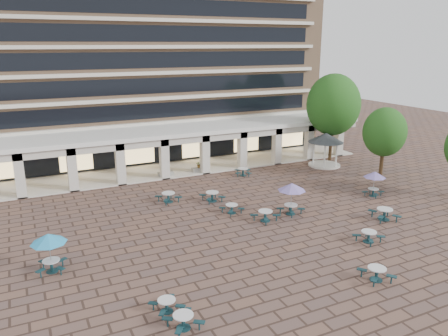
{
  "coord_description": "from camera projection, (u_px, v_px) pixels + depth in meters",
  "views": [
    {
      "loc": [
        -14.35,
        -26.58,
        12.61
      ],
      "look_at": [
        -0.24,
        3.0,
        3.25
      ],
      "focal_mm": 35.0,
      "sensor_mm": 36.0,
      "label": 1
    }
  ],
  "objects": [
    {
      "name": "picnic_table_3",
      "position": [
        385.0,
        213.0,
        32.31
      ],
      "size": [
        2.27,
        2.27,
        0.86
      ],
      "rotation": [
        0.0,
        0.0,
        -0.29
      ],
      "color": "#163843",
      "rests_on": "ground"
    },
    {
      "name": "planter_left",
      "position": [
        166.0,
        172.0,
        42.77
      ],
      "size": [
        1.5,
        0.74,
        1.24
      ],
      "color": "#999994",
      "rests_on": "ground"
    },
    {
      "name": "picnic_table_2",
      "position": [
        377.0,
        273.0,
        24.04
      ],
      "size": [
        1.86,
        1.86,
        0.76
      ],
      "rotation": [
        0.0,
        0.0,
        -0.14
      ],
      "color": "#163843",
      "rests_on": "ground"
    },
    {
      "name": "apartment_building",
      "position": [
        143.0,
        44.0,
        51.12
      ],
      "size": [
        40.0,
        15.5,
        25.2
      ],
      "color": "tan",
      "rests_on": "ground"
    },
    {
      "name": "picnic_table_10",
      "position": [
        265.0,
        215.0,
        32.1
      ],
      "size": [
        2.11,
        2.11,
        0.79
      ],
      "rotation": [
        0.0,
        0.0,
        0.31
      ],
      "color": "#163843",
      "rests_on": "ground"
    },
    {
      "name": "picnic_table_5",
      "position": [
        232.0,
        208.0,
        33.59
      ],
      "size": [
        1.82,
        1.82,
        0.71
      ],
      "rotation": [
        0.0,
        0.0,
        0.23
      ],
      "color": "#163843",
      "rests_on": "ground"
    },
    {
      "name": "planter_right",
      "position": [
        199.0,
        168.0,
        44.25
      ],
      "size": [
        1.5,
        0.69,
        1.19
      ],
      "color": "#999994",
      "rests_on": "ground"
    },
    {
      "name": "picnic_table_11",
      "position": [
        375.0,
        175.0,
        36.99
      ],
      "size": [
        1.88,
        1.88,
        2.17
      ],
      "rotation": [
        0.0,
        0.0,
        0.37
      ],
      "color": "#163843",
      "rests_on": "ground"
    },
    {
      "name": "picnic_table_6",
      "position": [
        292.0,
        188.0,
        32.96
      ],
      "size": [
        2.14,
        2.14,
        2.47
      ],
      "rotation": [
        0.0,
        0.0,
        0.31
      ],
      "color": "#163843",
      "rests_on": "ground"
    },
    {
      "name": "retail_arcade",
      "position": [
        176.0,
        141.0,
        44.5
      ],
      "size": [
        42.0,
        6.6,
        4.4
      ],
      "color": "white",
      "rests_on": "ground"
    },
    {
      "name": "gazebo",
      "position": [
        326.0,
        141.0,
        46.1
      ],
      "size": [
        3.79,
        3.79,
        3.52
      ],
      "rotation": [
        0.0,
        0.0,
        -0.15
      ],
      "color": "beige",
      "rests_on": "ground"
    },
    {
      "name": "picnic_table_8",
      "position": [
        168.0,
        196.0,
        35.94
      ],
      "size": [
        2.07,
        2.07,
        0.81
      ],
      "rotation": [
        0.0,
        0.0,
        0.22
      ],
      "color": "#163843",
      "rests_on": "ground"
    },
    {
      "name": "picnic_table_13",
      "position": [
        243.0,
        171.0,
        43.18
      ],
      "size": [
        2.04,
        2.04,
        0.74
      ],
      "rotation": [
        0.0,
        0.0,
        -0.43
      ],
      "color": "#163843",
      "rests_on": "ground"
    },
    {
      "name": "tree_east_a",
      "position": [
        385.0,
        132.0,
        41.68
      ],
      "size": [
        4.11,
        4.11,
        6.84
      ],
      "color": "#432C1A",
      "rests_on": "ground"
    },
    {
      "name": "picnic_table_7",
      "position": [
        369.0,
        236.0,
        28.7
      ],
      "size": [
        1.91,
        1.91,
        0.75
      ],
      "rotation": [
        0.0,
        0.0,
        0.21
      ],
      "color": "#163843",
      "rests_on": "ground"
    },
    {
      "name": "tree_east_c",
      "position": [
        333.0,
        105.0,
        46.89
      ],
      "size": [
        5.77,
        5.77,
        9.6
      ],
      "color": "#432C1A",
      "rests_on": "ground"
    },
    {
      "name": "picnic_table_4",
      "position": [
        49.0,
        240.0,
        24.51
      ],
      "size": [
        2.03,
        2.03,
        2.34
      ],
      "rotation": [
        0.0,
        0.0,
        -0.19
      ],
      "color": "#163843",
      "rests_on": "ground"
    },
    {
      "name": "ground",
      "position": [
        244.0,
        219.0,
        32.48
      ],
      "size": [
        120.0,
        120.0,
        0.0
      ],
      "primitive_type": "plane",
      "color": "brown",
      "rests_on": "ground"
    },
    {
      "name": "picnic_table_0",
      "position": [
        167.0,
        304.0,
        21.21
      ],
      "size": [
        1.66,
        1.66,
        0.67
      ],
      "rotation": [
        0.0,
        0.0,
        0.17
      ],
      "color": "#163843",
      "rests_on": "ground"
    },
    {
      "name": "picnic_table_12",
      "position": [
        212.0,
        196.0,
        36.13
      ],
      "size": [
        1.87,
        1.87,
        0.81
      ],
      "rotation": [
        0.0,
        0.0,
        0.05
      ],
      "color": "#163843",
      "rests_on": "ground"
    },
    {
      "name": "picnic_table_1",
      "position": [
        183.0,
        320.0,
        19.96
      ],
      "size": [
        1.81,
        1.81,
        0.72
      ],
      "rotation": [
        0.0,
        0.0,
        0.17
      ],
      "color": "#163843",
      "rests_on": "ground"
    }
  ]
}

